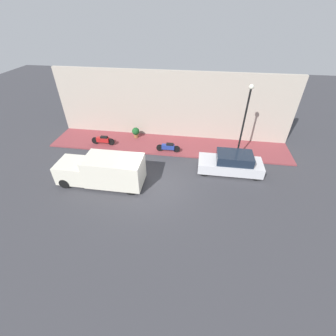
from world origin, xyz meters
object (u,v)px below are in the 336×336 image
(parked_car, at_px, (231,163))
(motorcycle_red, at_px, (103,140))
(delivery_van, at_px, (102,170))
(potted_plant, at_px, (136,132))
(streetlamp, at_px, (245,117))
(motorcycle_blue, at_px, (168,147))

(parked_car, height_order, motorcycle_red, parked_car)
(delivery_van, height_order, potted_plant, delivery_van)
(parked_car, xyz_separation_m, streetlamp, (1.49, -0.55, 2.66))
(motorcycle_blue, bearing_deg, potted_plant, 58.60)
(streetlamp, bearing_deg, parked_car, 159.56)
(delivery_van, xyz_separation_m, motorcycle_red, (4.39, 1.74, -0.46))
(motorcycle_red, relative_size, streetlamp, 0.35)
(motorcycle_red, bearing_deg, delivery_van, -158.43)
(delivery_van, bearing_deg, motorcycle_red, 21.57)
(delivery_van, bearing_deg, motorcycle_blue, -40.61)
(streetlamp, bearing_deg, motorcycle_blue, 87.24)
(motorcycle_blue, distance_m, potted_plant, 3.50)
(parked_car, xyz_separation_m, motorcycle_blue, (1.73, 4.44, -0.18))
(parked_car, bearing_deg, delivery_van, 106.50)
(parked_car, distance_m, motorcycle_red, 9.89)
(motorcycle_red, xyz_separation_m, potted_plant, (1.51, -2.25, 0.10))
(delivery_van, bearing_deg, streetlamp, -65.67)
(parked_car, height_order, streetlamp, streetlamp)
(motorcycle_red, xyz_separation_m, motorcycle_blue, (-0.31, -5.24, -0.01))
(motorcycle_blue, bearing_deg, streetlamp, -92.76)
(motorcycle_red, relative_size, potted_plant, 2.16)
(delivery_van, distance_m, motorcycle_blue, 5.40)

